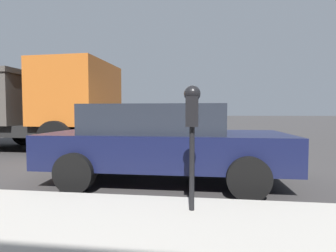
# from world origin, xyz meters

# --- Properties ---
(ground_plane) EXTENTS (220.00, 220.00, 0.00)m
(ground_plane) POSITION_xyz_m (0.00, 0.00, 0.00)
(ground_plane) COLOR #3D3A3A
(parking_meter) EXTENTS (0.21, 0.19, 1.44)m
(parking_meter) POSITION_xyz_m (-2.65, -0.87, 1.23)
(parking_meter) COLOR black
(parking_meter) RESTS_ON sidewalk
(car_navy) EXTENTS (2.06, 4.28, 1.41)m
(car_navy) POSITION_xyz_m (-0.89, -0.28, 0.75)
(car_navy) COLOR #14193D
(car_navy) RESTS_ON ground_plane
(dump_truck) EXTENTS (3.11, 6.87, 2.87)m
(dump_truck) POSITION_xyz_m (2.56, 5.37, 1.56)
(dump_truck) COLOR black
(dump_truck) RESTS_ON ground_plane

